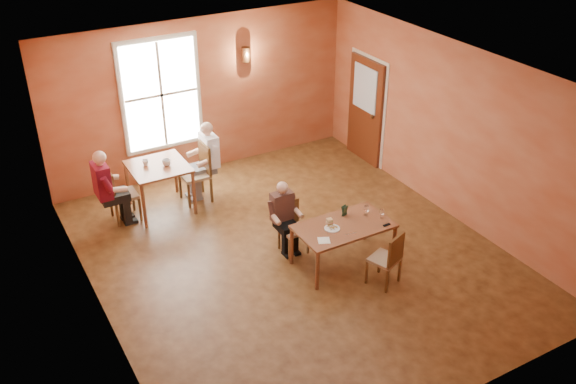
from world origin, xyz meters
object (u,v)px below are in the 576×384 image
diner_main (295,222)px  chair_empty (384,258)px  chair_diner_white (195,174)px  diner_white (196,166)px  second_table (160,188)px  diner_maroon (120,184)px  chair_diner_maroon (124,194)px  main_table (343,244)px  chair_diner_main (294,229)px

diner_main → chair_empty: diner_main is taller
chair_diner_white → diner_white: bearing=-90.0°
second_table → diner_maroon: diner_maroon is taller
chair_diner_white → diner_main: bearing=-162.7°
diner_white → chair_empty: bearing=-158.5°
diner_white → chair_diner_maroon: 1.34m
main_table → chair_diner_main: size_ratio=1.74×
chair_empty → chair_diner_maroon: size_ratio=0.90×
main_table → chair_diner_white: (-1.22, 2.93, 0.19)m
chair_diner_main → diner_white: (-0.69, 2.28, 0.27)m
diner_main → diner_maroon: bearing=-48.5°
diner_main → chair_diner_white: 2.42m
second_table → chair_diner_white: (0.65, 0.00, 0.11)m
chair_diner_main → chair_diner_maroon: chair_diner_maroon is taller
main_table → diner_maroon: diner_maroon is taller
chair_diner_white → chair_diner_maroon: (-1.30, 0.00, -0.05)m
chair_diner_maroon → diner_maroon: (-0.03, 0.00, 0.19)m
chair_empty → chair_diner_white: chair_diner_white is taller
chair_diner_main → diner_maroon: size_ratio=0.62×
diner_white → second_table: bearing=90.0°
diner_maroon → chair_empty: bearing=37.5°
main_table → chair_diner_white: chair_diner_white is taller
main_table → diner_white: 3.19m
chair_empty → diner_maroon: size_ratio=0.65×
main_table → chair_diner_maroon: chair_diner_maroon is taller
main_table → chair_empty: chair_empty is taller
diner_maroon → diner_white: bearing=90.0°
diner_main → diner_maroon: (-2.05, 2.31, 0.11)m
chair_empty → diner_white: 3.93m
chair_diner_main → second_table: (-1.37, 2.28, 0.01)m
main_table → chair_diner_maroon: size_ratio=1.49×
diner_maroon → chair_diner_maroon: bearing=90.0°
chair_diner_main → diner_main: 0.15m
diner_white → chair_diner_maroon: bearing=90.0°
diner_maroon → main_table: bearing=41.0°
main_table → second_table: bearing=122.5°
diner_maroon → chair_diner_main: bearing=41.9°
chair_diner_main → chair_diner_white: size_ratio=0.78×
chair_empty → diner_white: bearing=90.5°
main_table → second_table: second_table is taller
chair_empty → chair_diner_maroon: chair_diner_maroon is taller
diner_main → chair_diner_white: diner_main is taller
second_table → chair_diner_white: chair_diner_white is taller
chair_diner_maroon → chair_diner_main: bearing=41.5°
second_table → diner_maroon: 0.72m
second_table → chair_diner_main: bearing=-59.0°
chair_diner_main → chair_empty: 1.55m
main_table → chair_diner_main: bearing=127.6°
chair_diner_main → chair_diner_maroon: size_ratio=0.86×
diner_main → second_table: (-1.37, 2.31, -0.14)m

